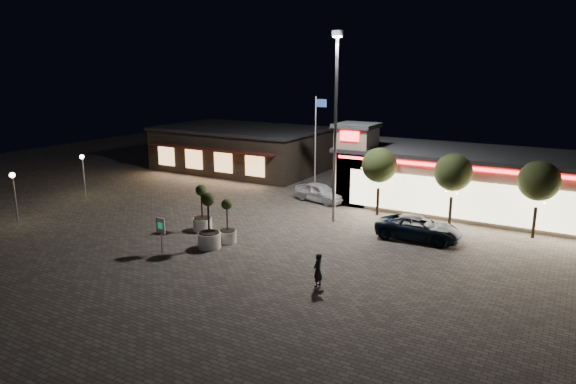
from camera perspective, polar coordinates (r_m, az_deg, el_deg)
The scene contains 18 objects.
ground at distance 29.26m, azimuth -5.28°, elevation -6.66°, with size 90.00×90.00×0.00m, color #696055.
retail_building at distance 39.45m, azimuth 20.00°, elevation 1.25°, with size 20.40×8.40×6.10m.
restaurant_building at distance 52.45m, azimuth -5.21°, elevation 4.87°, with size 16.40×11.00×4.30m.
floodlight_pole at distance 33.51m, azimuth 5.32°, elevation 8.28°, with size 0.60×0.40×12.38m.
flagpole at distance 39.94m, azimuth 3.19°, elevation 5.90°, with size 0.95×0.10×8.00m.
lamp_post_west at distance 43.67m, azimuth -21.84°, elevation 2.56°, with size 0.36×0.36×3.48m.
lamp_post_south at distance 38.16m, azimuth -28.17°, elevation 0.42°, with size 0.36×0.36×3.48m.
string_tree_a at distance 35.99m, azimuth 10.11°, elevation 2.94°, with size 2.42×2.42×4.79m.
string_tree_b at distance 34.64m, azimuth 17.89°, elevation 2.07°, with size 2.42×2.42×4.79m.
string_tree_c at distance 33.98m, azimuth 26.12°, elevation 1.11°, with size 2.42×2.42×4.79m.
pickup_truck at distance 32.02m, azimuth 14.28°, elevation -3.89°, with size 2.34×5.07×1.41m, color black.
white_sedan at distance 39.74m, azimuth 3.56°, elevation -0.04°, with size 1.72×4.28×1.46m, color silver.
pedestrian at distance 24.54m, azimuth 3.32°, elevation -8.67°, with size 0.59×0.39×1.63m, color black.
dog at distance 23.74m, azimuth 3.56°, elevation -10.96°, with size 0.48×0.21×0.25m.
planter_left at distance 33.05m, azimuth -9.51°, elevation -2.70°, with size 1.22×1.22×2.99m.
planter_mid at distance 29.83m, azimuth -8.76°, elevation -4.30°, with size 1.33×1.33×3.27m.
planter_right at distance 30.65m, azimuth -6.75°, elevation -4.12°, with size 1.08×1.08×2.66m.
valet_sign at distance 29.43m, azimuth -13.96°, elevation -3.95°, with size 0.68×0.13×2.04m.
Camera 1 is at (16.03, -22.27, 10.14)m, focal length 32.00 mm.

